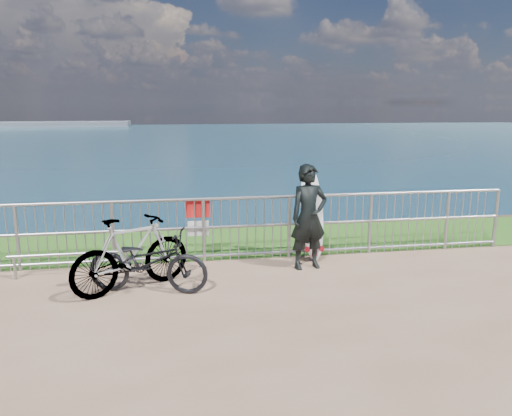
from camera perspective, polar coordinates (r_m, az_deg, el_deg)
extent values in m
plane|color=#295F1A|center=(9.82, -3.41, -3.93)|extent=(120.00, 120.00, 0.00)
cube|color=brown|center=(11.84, -3.90, -14.09)|extent=(120.00, 0.30, 5.00)
plane|color=navy|center=(97.00, -8.96, 7.27)|extent=(260.00, 260.00, 0.00)
cube|color=#565E68|center=(181.57, -25.46, 8.63)|extent=(70.00, 12.00, 1.50)
cylinder|color=gray|center=(8.50, -2.71, 1.13)|extent=(10.00, 0.06, 0.06)
cylinder|color=gray|center=(8.61, -2.68, -2.11)|extent=(10.00, 0.05, 0.05)
cylinder|color=gray|center=(8.75, -2.64, -5.32)|extent=(10.00, 0.05, 0.05)
cylinder|color=gray|center=(8.93, -25.61, -3.14)|extent=(0.06, 0.06, 1.10)
cylinder|color=gray|center=(8.63, -16.00, -2.91)|extent=(0.06, 0.06, 1.10)
cylinder|color=gray|center=(8.58, -5.99, -2.59)|extent=(0.06, 0.06, 1.10)
cylinder|color=gray|center=(8.79, 3.81, -2.19)|extent=(0.06, 0.06, 1.10)
cylinder|color=gray|center=(9.25, 12.90, -1.76)|extent=(0.06, 0.06, 1.10)
cylinder|color=gray|center=(9.91, 20.96, -1.35)|extent=(0.06, 0.06, 1.10)
cylinder|color=gray|center=(10.45, 25.70, -1.09)|extent=(0.06, 0.06, 1.10)
cube|color=red|center=(8.55, -6.68, -0.11)|extent=(0.42, 0.02, 0.30)
cube|color=white|center=(8.54, -6.67, -0.11)|extent=(0.38, 0.01, 0.08)
cube|color=white|center=(8.63, -6.62, -2.32)|extent=(0.36, 0.02, 0.26)
imported|color=black|center=(8.18, 6.04, -1.03)|extent=(0.69, 0.52, 1.73)
ellipsoid|color=white|center=(8.68, 6.43, -0.53)|extent=(0.51, 0.47, 1.66)
cone|color=red|center=(8.68, 5.75, -4.57)|extent=(0.10, 0.18, 0.10)
cone|color=red|center=(8.75, 7.35, -4.47)|extent=(0.10, 0.18, 0.10)
cone|color=red|center=(8.75, 6.54, -5.20)|extent=(0.10, 0.18, 0.10)
imported|color=black|center=(7.36, -12.26, -6.01)|extent=(1.84, 1.04, 0.92)
imported|color=black|center=(7.47, -14.07, -5.08)|extent=(1.86, 1.37, 1.11)
cylinder|color=gray|center=(8.37, -20.37, -4.94)|extent=(1.90, 0.05, 0.05)
cylinder|color=gray|center=(8.63, -25.85, -6.19)|extent=(0.04, 0.04, 0.37)
cylinder|color=gray|center=(8.31, -14.49, -6.03)|extent=(0.04, 0.04, 0.37)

